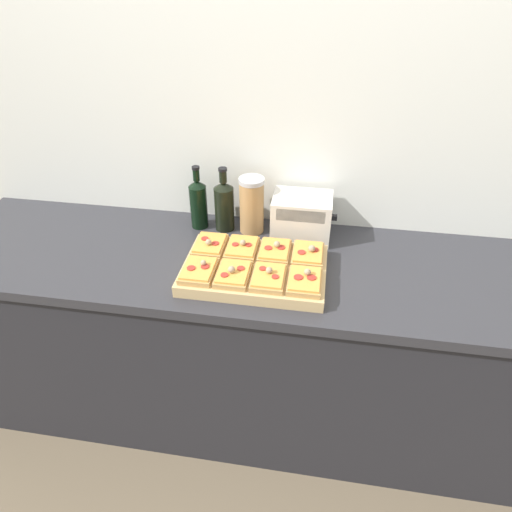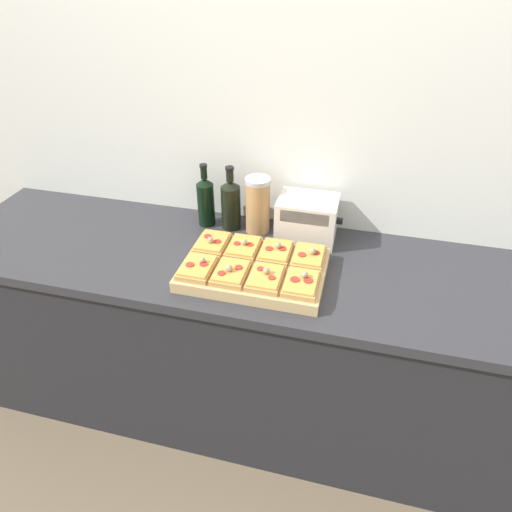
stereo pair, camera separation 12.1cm
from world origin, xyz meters
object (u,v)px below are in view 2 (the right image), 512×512
at_px(cutting_board, 254,270).
at_px(wine_bottle, 231,203).
at_px(grain_jar_tall, 258,205).
at_px(olive_oil_bottle, 206,200).
at_px(toaster_oven, 307,219).

xyz_separation_m(cutting_board, wine_bottle, (-0.18, 0.31, 0.09)).
height_order(wine_bottle, grain_jar_tall, wine_bottle).
xyz_separation_m(cutting_board, olive_oil_bottle, (-0.29, 0.31, 0.09)).
bearing_deg(grain_jar_tall, olive_oil_bottle, 180.00).
bearing_deg(toaster_oven, cutting_board, -115.92).
relative_size(olive_oil_bottle, wine_bottle, 1.00).
xyz_separation_m(wine_bottle, toaster_oven, (0.33, -0.01, -0.02)).
bearing_deg(wine_bottle, olive_oil_bottle, 180.00).
distance_m(cutting_board, grain_jar_tall, 0.33).
relative_size(wine_bottle, toaster_oven, 1.06).
height_order(cutting_board, wine_bottle, wine_bottle).
bearing_deg(wine_bottle, toaster_oven, -1.68).
distance_m(wine_bottle, toaster_oven, 0.33).
bearing_deg(toaster_oven, grain_jar_tall, 177.38).
distance_m(olive_oil_bottle, grain_jar_tall, 0.23).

